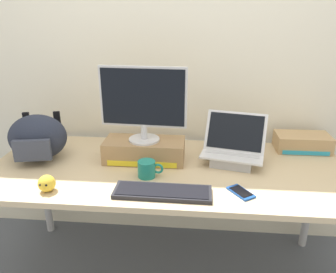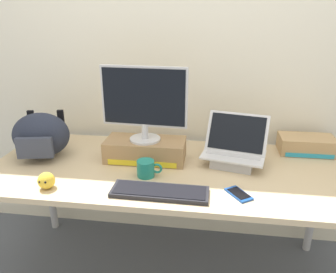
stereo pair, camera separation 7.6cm
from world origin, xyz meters
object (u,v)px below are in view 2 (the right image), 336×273
Objects in this scene: coffee_mug at (146,168)px; desktop_monitor at (144,102)px; toner_box_cyan at (306,145)px; open_laptop at (234,154)px; external_keyboard at (160,192)px; messenger_backpack at (41,135)px; cell_phone at (239,194)px; toner_box_yellow at (145,150)px; plush_toy at (46,181)px.

desktop_monitor is at bearing 102.79° from coffee_mug.
toner_box_cyan is (0.94, 0.23, -0.29)m from desktop_monitor.
open_laptop is 2.85× the size of coffee_mug.
messenger_backpack is (-0.75, 0.33, 0.12)m from external_keyboard.
desktop_monitor is 1.26× the size of open_laptop.
open_laptop is 2.55× the size of cell_phone.
toner_box_yellow reaches higher than cell_phone.
toner_box_cyan reaches higher than plush_toy.
open_laptop reaches higher than toner_box_cyan.
desktop_monitor is 1.04× the size of external_keyboard.
toner_box_cyan is at bearing 17.52° from cell_phone.
plush_toy is at bearing -143.53° from open_laptop.
messenger_backpack reaches higher than toner_box_cyan.
cell_phone is 0.92m from plush_toy.
toner_box_yellow is at bearing 112.63° from cell_phone.
coffee_mug is (0.05, -0.20, -0.30)m from desktop_monitor.
external_keyboard is at bearing -143.19° from toner_box_cyan.
cell_phone is (0.46, -0.13, -0.04)m from coffee_mug.
external_keyboard is 0.19m from coffee_mug.
toner_box_yellow is 0.56m from plush_toy.
toner_box_cyan reaches higher than coffee_mug.
open_laptop reaches higher than coffee_mug.
toner_box_cyan is (0.90, 0.43, 0.01)m from coffee_mug.
coffee_mug is 0.90× the size of cell_phone.
desktop_monitor reaches higher than plush_toy.
external_keyboard is 1.43× the size of toner_box_cyan.
open_laptop is at bearing -153.64° from toner_box_cyan.
coffee_mug is at bearing 130.21° from cell_phone.
desktop_monitor is at bearing 112.73° from cell_phone.
toner_box_yellow reaches higher than toner_box_cyan.
external_keyboard is 0.55m from plush_toy.
desktop_monitor is 0.51m from external_keyboard.
desktop_monitor reaches higher than coffee_mug.
plush_toy is (-0.91, -0.06, 0.04)m from cell_phone.
toner_box_yellow is at bearing -165.96° from open_laptop.
desktop_monitor is 5.84× the size of plush_toy.
external_keyboard is 0.83m from messenger_backpack.
toner_box_yellow is 0.61m from cell_phone.
coffee_mug is (0.05, -0.20, -0.02)m from toner_box_yellow.
plush_toy is (-0.41, -0.39, -0.02)m from toner_box_yellow.
external_keyboard is 1.00m from toner_box_cyan.
messenger_backpack is 1.16m from cell_phone.
desktop_monitor is 0.64m from plush_toy.
desktop_monitor is (-0.00, -0.00, 0.28)m from toner_box_yellow.
toner_box_yellow reaches higher than external_keyboard.
open_laptop is at bearing 23.82° from plush_toy.
messenger_backpack is at bearing -164.98° from open_laptop.
coffee_mug is at bearing -73.86° from desktop_monitor.
external_keyboard is at bearing -65.07° from desktop_monitor.
cell_phone is (0.36, 0.04, -0.01)m from external_keyboard.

